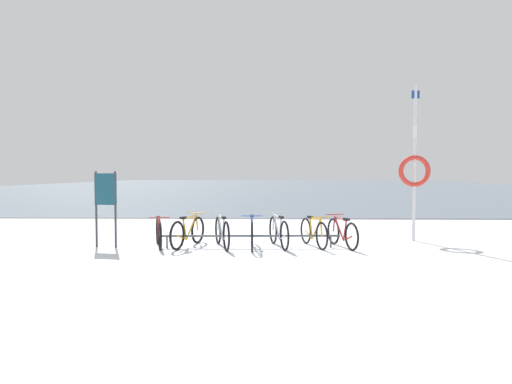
{
  "coord_description": "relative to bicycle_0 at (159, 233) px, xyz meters",
  "views": [
    {
      "loc": [
        -0.49,
        -7.32,
        1.74
      ],
      "look_at": [
        -0.9,
        6.76,
        1.18
      ],
      "focal_mm": 31.16,
      "sensor_mm": 36.0,
      "label": 1
    }
  ],
  "objects": [
    {
      "name": "bicycle_1",
      "position": [
        0.7,
        0.02,
        0.01
      ],
      "size": [
        0.64,
        1.68,
        0.79
      ],
      "color": "black",
      "rests_on": "ground"
    },
    {
      "name": "rescue_post",
      "position": [
        6.43,
        1.16,
        1.57
      ],
      "size": [
        0.83,
        0.13,
        4.05
      ],
      "color": "silver",
      "rests_on": "ground"
    },
    {
      "name": "bicycle_5",
      "position": [
        3.71,
        0.12,
        0.0
      ],
      "size": [
        0.61,
        1.56,
        0.76
      ],
      "color": "black",
      "rests_on": "ground"
    },
    {
      "name": "bicycle_4",
      "position": [
        2.87,
        0.04,
        0.02
      ],
      "size": [
        0.56,
        1.71,
        0.81
      ],
      "color": "black",
      "rests_on": "ground"
    },
    {
      "name": "info_sign",
      "position": [
        -1.24,
        -0.1,
        0.88
      ],
      "size": [
        0.55,
        0.13,
        1.81
      ],
      "color": "#33383D",
      "rests_on": "ground"
    },
    {
      "name": "bicycle_6",
      "position": [
        4.38,
        0.04,
        0.0
      ],
      "size": [
        0.6,
        1.57,
        0.76
      ],
      "color": "black",
      "rests_on": "ground"
    },
    {
      "name": "bicycle_0",
      "position": [
        0.0,
        0.0,
        0.0
      ],
      "size": [
        0.62,
        1.59,
        0.76
      ],
      "color": "black",
      "rests_on": "ground"
    },
    {
      "name": "bicycle_3",
      "position": [
        2.24,
        -0.17,
        0.03
      ],
      "size": [
        0.46,
        1.71,
        0.82
      ],
      "color": "black",
      "rests_on": "ground"
    },
    {
      "name": "bike_rack",
      "position": [
        2.17,
        -0.06,
        -0.07
      ],
      "size": [
        4.32,
        0.21,
        0.31
      ],
      "color": "#4C5156",
      "rests_on": "ground"
    },
    {
      "name": "bicycle_2",
      "position": [
        1.53,
        -0.05,
        0.02
      ],
      "size": [
        0.63,
        1.72,
        0.81
      ],
      "color": "black",
      "rests_on": "ground"
    },
    {
      "name": "ground",
      "position": [
        3.13,
        50.7,
        -0.38
      ],
      "size": [
        80.0,
        132.0,
        0.08
      ],
      "color": "silver"
    }
  ]
}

